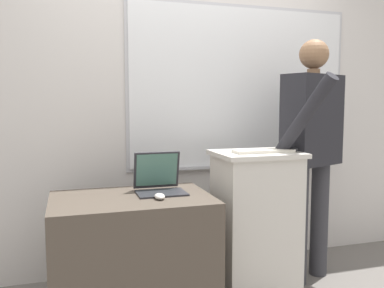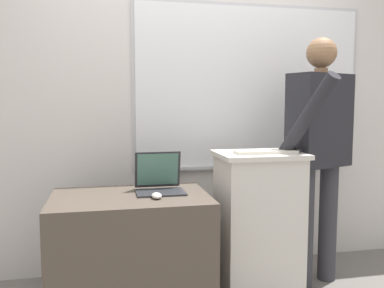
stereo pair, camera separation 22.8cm
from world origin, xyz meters
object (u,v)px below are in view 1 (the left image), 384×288
(laptop, at_px, (159,179))
(computer_mouse_by_keyboard, at_px, (292,149))
(lectern_podium, at_px, (255,222))
(computer_mouse_by_laptop, at_px, (160,196))
(side_desk, at_px, (133,256))
(person_presenter, at_px, (312,142))
(wireless_keyboard, at_px, (264,151))

(laptop, relative_size, computer_mouse_by_keyboard, 3.02)
(lectern_podium, distance_m, laptop, 0.74)
(lectern_podium, height_order, laptop, laptop)
(computer_mouse_by_laptop, bearing_deg, lectern_podium, 13.22)
(side_desk, height_order, person_presenter, person_presenter)
(lectern_podium, bearing_deg, laptop, 175.85)
(wireless_keyboard, bearing_deg, computer_mouse_by_keyboard, -3.76)
(side_desk, xyz_separation_m, wireless_keyboard, (0.87, -0.00, 0.62))
(lectern_podium, distance_m, person_presenter, 0.72)
(person_presenter, bearing_deg, laptop, 160.08)
(lectern_podium, relative_size, person_presenter, 0.56)
(person_presenter, relative_size, computer_mouse_by_laptop, 17.45)
(lectern_podium, height_order, computer_mouse_by_keyboard, computer_mouse_by_keyboard)
(computer_mouse_by_keyboard, bearing_deg, person_presenter, 30.04)
(side_desk, bearing_deg, computer_mouse_by_laptop, -36.49)
(computer_mouse_by_keyboard, bearing_deg, laptop, 172.43)
(computer_mouse_by_keyboard, bearing_deg, computer_mouse_by_laptop, -174.19)
(person_presenter, bearing_deg, lectern_podium, 167.47)
(person_presenter, relative_size, laptop, 5.78)
(lectern_podium, distance_m, wireless_keyboard, 0.50)
(lectern_podium, height_order, side_desk, lectern_podium)
(laptop, relative_size, computer_mouse_by_laptop, 3.02)
(lectern_podium, relative_size, computer_mouse_by_laptop, 9.74)
(side_desk, bearing_deg, wireless_keyboard, -0.07)
(person_presenter, height_order, computer_mouse_by_laptop, person_presenter)
(side_desk, distance_m, person_presenter, 1.48)
(lectern_podium, relative_size, computer_mouse_by_keyboard, 9.74)
(person_presenter, distance_m, computer_mouse_by_keyboard, 0.28)
(wireless_keyboard, bearing_deg, laptop, 171.29)
(person_presenter, height_order, computer_mouse_by_keyboard, person_presenter)
(person_presenter, xyz_separation_m, wireless_keyboard, (-0.45, -0.13, -0.04))
(person_presenter, relative_size, computer_mouse_by_keyboard, 17.45)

